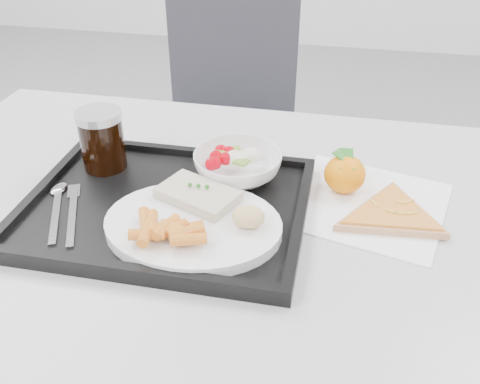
{
  "coord_description": "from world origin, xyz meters",
  "views": [
    {
      "loc": [
        0.18,
        -0.4,
        1.26
      ],
      "look_at": [
        0.03,
        0.33,
        0.77
      ],
      "focal_mm": 40.0,
      "sensor_mm": 36.0,
      "label": 1
    }
  ],
  "objects_px": {
    "chair": "(226,107)",
    "dinner_plate": "(193,226)",
    "cola_glass": "(102,139)",
    "tray": "(167,207)",
    "pizza_slice": "(392,214)",
    "table": "(221,241)",
    "salad_bowl": "(238,166)",
    "tangerine": "(345,174)"
  },
  "relations": [
    {
      "from": "table",
      "to": "tray",
      "type": "relative_size",
      "value": 2.67
    },
    {
      "from": "chair",
      "to": "dinner_plate",
      "type": "height_order",
      "value": "chair"
    },
    {
      "from": "salad_bowl",
      "to": "pizza_slice",
      "type": "xyz_separation_m",
      "value": [
        0.26,
        -0.05,
        -0.03
      ]
    },
    {
      "from": "chair",
      "to": "salad_bowl",
      "type": "distance_m",
      "value": 0.83
    },
    {
      "from": "tray",
      "to": "pizza_slice",
      "type": "distance_m",
      "value": 0.36
    },
    {
      "from": "dinner_plate",
      "to": "tangerine",
      "type": "relative_size",
      "value": 2.98
    },
    {
      "from": "chair",
      "to": "salad_bowl",
      "type": "height_order",
      "value": "chair"
    },
    {
      "from": "tangerine",
      "to": "chair",
      "type": "bearing_deg",
      "value": 116.83
    },
    {
      "from": "salad_bowl",
      "to": "pizza_slice",
      "type": "distance_m",
      "value": 0.27
    },
    {
      "from": "table",
      "to": "chair",
      "type": "relative_size",
      "value": 1.29
    },
    {
      "from": "tangerine",
      "to": "salad_bowl",
      "type": "bearing_deg",
      "value": -175.36
    },
    {
      "from": "chair",
      "to": "pizza_slice",
      "type": "xyz_separation_m",
      "value": [
        0.46,
        -0.82,
        0.22
      ]
    },
    {
      "from": "salad_bowl",
      "to": "cola_glass",
      "type": "xyz_separation_m",
      "value": [
        -0.24,
        -0.01,
        0.03
      ]
    },
    {
      "from": "table",
      "to": "cola_glass",
      "type": "height_order",
      "value": "cola_glass"
    },
    {
      "from": "pizza_slice",
      "to": "table",
      "type": "bearing_deg",
      "value": -174.59
    },
    {
      "from": "tray",
      "to": "cola_glass",
      "type": "distance_m",
      "value": 0.18
    },
    {
      "from": "table",
      "to": "pizza_slice",
      "type": "xyz_separation_m",
      "value": [
        0.27,
        0.03,
        0.08
      ]
    },
    {
      "from": "table",
      "to": "cola_glass",
      "type": "bearing_deg",
      "value": 163.06
    },
    {
      "from": "chair",
      "to": "cola_glass",
      "type": "relative_size",
      "value": 8.61
    },
    {
      "from": "tray",
      "to": "tangerine",
      "type": "bearing_deg",
      "value": 23.12
    },
    {
      "from": "pizza_slice",
      "to": "tangerine",
      "type": "bearing_deg",
      "value": 139.18
    },
    {
      "from": "dinner_plate",
      "to": "salad_bowl",
      "type": "bearing_deg",
      "value": 77.82
    },
    {
      "from": "dinner_plate",
      "to": "pizza_slice",
      "type": "height_order",
      "value": "dinner_plate"
    },
    {
      "from": "table",
      "to": "chair",
      "type": "bearing_deg",
      "value": 102.35
    },
    {
      "from": "tray",
      "to": "dinner_plate",
      "type": "relative_size",
      "value": 1.67
    },
    {
      "from": "salad_bowl",
      "to": "tangerine",
      "type": "distance_m",
      "value": 0.18
    },
    {
      "from": "chair",
      "to": "dinner_plate",
      "type": "relative_size",
      "value": 3.44
    },
    {
      "from": "table",
      "to": "tray",
      "type": "distance_m",
      "value": 0.12
    },
    {
      "from": "chair",
      "to": "tray",
      "type": "relative_size",
      "value": 2.07
    },
    {
      "from": "table",
      "to": "salad_bowl",
      "type": "distance_m",
      "value": 0.13
    },
    {
      "from": "pizza_slice",
      "to": "cola_glass",
      "type": "bearing_deg",
      "value": 175.06
    },
    {
      "from": "chair",
      "to": "tangerine",
      "type": "xyz_separation_m",
      "value": [
        0.38,
        -0.75,
        0.25
      ]
    },
    {
      "from": "chair",
      "to": "dinner_plate",
      "type": "bearing_deg",
      "value": -80.02
    },
    {
      "from": "chair",
      "to": "tray",
      "type": "xyz_separation_m",
      "value": [
        0.1,
        -0.87,
        0.22
      ]
    },
    {
      "from": "chair",
      "to": "pizza_slice",
      "type": "bearing_deg",
      "value": -60.75
    },
    {
      "from": "tray",
      "to": "pizza_slice",
      "type": "bearing_deg",
      "value": 8.09
    },
    {
      "from": "chair",
      "to": "cola_glass",
      "type": "height_order",
      "value": "chair"
    },
    {
      "from": "tray",
      "to": "tangerine",
      "type": "height_order",
      "value": "tangerine"
    },
    {
      "from": "cola_glass",
      "to": "pizza_slice",
      "type": "bearing_deg",
      "value": -4.94
    },
    {
      "from": "cola_glass",
      "to": "salad_bowl",
      "type": "bearing_deg",
      "value": 2.35
    },
    {
      "from": "salad_bowl",
      "to": "tangerine",
      "type": "relative_size",
      "value": 1.68
    },
    {
      "from": "dinner_plate",
      "to": "cola_glass",
      "type": "bearing_deg",
      "value": 143.62
    }
  ]
}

